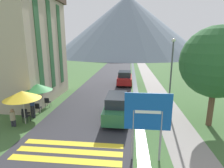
{
  "coord_description": "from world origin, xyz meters",
  "views": [
    {
      "loc": [
        0.44,
        -3.58,
        5.36
      ],
      "look_at": [
        -0.93,
        10.0,
        2.17
      ],
      "focal_mm": 28.0,
      "sensor_mm": 36.0,
      "label": 1
    }
  ],
  "objects_px": {
    "cafe_chair_far_right": "(47,102)",
    "cafe_chair_near_right": "(25,113)",
    "person_seated_far": "(13,117)",
    "road_sign": "(148,117)",
    "cafe_chair_middle": "(38,107)",
    "streetlamp": "(171,70)",
    "parked_car_far": "(125,78)",
    "cafe_umbrella_front_yellow": "(22,95)",
    "cafe_chair_near_left": "(25,116)",
    "person_standing_terrace": "(32,104)",
    "cafe_umbrella_middle_green": "(38,87)",
    "parked_car_near": "(117,106)",
    "hotel_building": "(22,41)",
    "tree_by_path": "(217,62)"
  },
  "relations": [
    {
      "from": "parked_car_near",
      "to": "cafe_chair_near_right",
      "type": "height_order",
      "value": "parked_car_near"
    },
    {
      "from": "tree_by_path",
      "to": "parked_car_near",
      "type": "bearing_deg",
      "value": 175.19
    },
    {
      "from": "hotel_building",
      "to": "streetlamp",
      "type": "xyz_separation_m",
      "value": [
        13.06,
        -1.82,
        -2.22
      ]
    },
    {
      "from": "parked_car_far",
      "to": "cafe_umbrella_front_yellow",
      "type": "height_order",
      "value": "cafe_umbrella_front_yellow"
    },
    {
      "from": "person_standing_terrace",
      "to": "parked_car_near",
      "type": "bearing_deg",
      "value": 5.29
    },
    {
      "from": "cafe_chair_near_right",
      "to": "cafe_chair_near_left",
      "type": "distance_m",
      "value": 0.55
    },
    {
      "from": "cafe_chair_near_right",
      "to": "cafe_chair_near_left",
      "type": "xyz_separation_m",
      "value": [
        0.29,
        -0.47,
        0.0
      ]
    },
    {
      "from": "cafe_chair_near_right",
      "to": "person_seated_far",
      "type": "height_order",
      "value": "person_seated_far"
    },
    {
      "from": "road_sign",
      "to": "person_standing_terrace",
      "type": "height_order",
      "value": "road_sign"
    },
    {
      "from": "parked_car_near",
      "to": "cafe_chair_far_right",
      "type": "xyz_separation_m",
      "value": [
        -6.05,
        1.6,
        -0.4
      ]
    },
    {
      "from": "parked_car_far",
      "to": "cafe_umbrella_middle_green",
      "type": "bearing_deg",
      "value": -121.68
    },
    {
      "from": "cafe_chair_middle",
      "to": "streetlamp",
      "type": "height_order",
      "value": "streetlamp"
    },
    {
      "from": "cafe_chair_near_left",
      "to": "person_standing_terrace",
      "type": "height_order",
      "value": "person_standing_terrace"
    },
    {
      "from": "road_sign",
      "to": "cafe_umbrella_middle_green",
      "type": "distance_m",
      "value": 9.2
    },
    {
      "from": "cafe_chair_far_right",
      "to": "cafe_umbrella_front_yellow",
      "type": "distance_m",
      "value": 3.52
    },
    {
      "from": "cafe_chair_near_left",
      "to": "streetlamp",
      "type": "bearing_deg",
      "value": 33.07
    },
    {
      "from": "parked_car_near",
      "to": "cafe_chair_near_left",
      "type": "height_order",
      "value": "parked_car_near"
    },
    {
      "from": "cafe_chair_near_left",
      "to": "cafe_umbrella_middle_green",
      "type": "relative_size",
      "value": 0.36
    },
    {
      "from": "cafe_umbrella_middle_green",
      "to": "tree_by_path",
      "type": "bearing_deg",
      "value": -4.03
    },
    {
      "from": "cafe_chair_near_left",
      "to": "hotel_building",
      "type": "bearing_deg",
      "value": 134.45
    },
    {
      "from": "cafe_chair_far_right",
      "to": "cafe_chair_near_right",
      "type": "bearing_deg",
      "value": -117.66
    },
    {
      "from": "hotel_building",
      "to": "person_standing_terrace",
      "type": "xyz_separation_m",
      "value": [
        2.87,
        -4.23,
        -4.53
      ]
    },
    {
      "from": "parked_car_near",
      "to": "person_standing_terrace",
      "type": "relative_size",
      "value": 2.51
    },
    {
      "from": "hotel_building",
      "to": "parked_car_far",
      "type": "height_order",
      "value": "hotel_building"
    },
    {
      "from": "person_standing_terrace",
      "to": "cafe_umbrella_front_yellow",
      "type": "bearing_deg",
      "value": -90.46
    },
    {
      "from": "hotel_building",
      "to": "cafe_chair_far_right",
      "type": "height_order",
      "value": "hotel_building"
    },
    {
      "from": "cafe_umbrella_middle_green",
      "to": "road_sign",
      "type": "bearing_deg",
      "value": -32.3
    },
    {
      "from": "cafe_chair_near_right",
      "to": "cafe_umbrella_front_yellow",
      "type": "relative_size",
      "value": 0.36
    },
    {
      "from": "cafe_chair_near_left",
      "to": "cafe_umbrella_middle_green",
      "type": "bearing_deg",
      "value": 101.84
    },
    {
      "from": "hotel_building",
      "to": "cafe_chair_middle",
      "type": "xyz_separation_m",
      "value": [
        2.79,
        -3.42,
        -5.06
      ]
    },
    {
      "from": "hotel_building",
      "to": "cafe_umbrella_front_yellow",
      "type": "relative_size",
      "value": 4.35
    },
    {
      "from": "cafe_chair_far_right",
      "to": "road_sign",
      "type": "bearing_deg",
      "value": -56.69
    },
    {
      "from": "cafe_chair_far_right",
      "to": "person_seated_far",
      "type": "xyz_separation_m",
      "value": [
        -0.62,
        -3.62,
        0.17
      ]
    },
    {
      "from": "road_sign",
      "to": "cafe_umbrella_middle_green",
      "type": "xyz_separation_m",
      "value": [
        -7.77,
        4.92,
        -0.06
      ]
    },
    {
      "from": "road_sign",
      "to": "person_standing_terrace",
      "type": "relative_size",
      "value": 1.82
    },
    {
      "from": "tree_by_path",
      "to": "person_standing_terrace",
      "type": "bearing_deg",
      "value": -179.79
    },
    {
      "from": "person_standing_terrace",
      "to": "streetlamp",
      "type": "relative_size",
      "value": 0.31
    },
    {
      "from": "road_sign",
      "to": "person_seated_far",
      "type": "bearing_deg",
      "value": 163.03
    },
    {
      "from": "road_sign",
      "to": "cafe_chair_near_right",
      "type": "distance_m",
      "value": 9.1
    },
    {
      "from": "cafe_chair_middle",
      "to": "cafe_umbrella_middle_green",
      "type": "xyz_separation_m",
      "value": [
        0.12,
        0.1,
        1.58
      ]
    },
    {
      "from": "hotel_building",
      "to": "parked_car_far",
      "type": "xyz_separation_m",
      "value": [
        9.24,
        6.92,
        -4.66
      ]
    },
    {
      "from": "road_sign",
      "to": "person_seated_far",
      "type": "relative_size",
      "value": 2.66
    },
    {
      "from": "road_sign",
      "to": "person_standing_terrace",
      "type": "xyz_separation_m",
      "value": [
        -7.83,
        4.0,
        -1.11
      ]
    },
    {
      "from": "cafe_chair_near_left",
      "to": "person_seated_far",
      "type": "bearing_deg",
      "value": -112.83
    },
    {
      "from": "road_sign",
      "to": "parked_car_near",
      "type": "bearing_deg",
      "value": 110.36
    },
    {
      "from": "cafe_chair_near_left",
      "to": "cafe_umbrella_front_yellow",
      "type": "relative_size",
      "value": 0.36
    },
    {
      "from": "parked_car_far",
      "to": "cafe_chair_near_left",
      "type": "xyz_separation_m",
      "value": [
        -6.43,
        -11.99,
        -0.4
      ]
    },
    {
      "from": "parked_car_near",
      "to": "person_seated_far",
      "type": "distance_m",
      "value": 6.98
    },
    {
      "from": "person_seated_far",
      "to": "person_standing_terrace",
      "type": "height_order",
      "value": "person_standing_terrace"
    },
    {
      "from": "person_seated_far",
      "to": "road_sign",
      "type": "bearing_deg",
      "value": -16.97
    }
  ]
}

